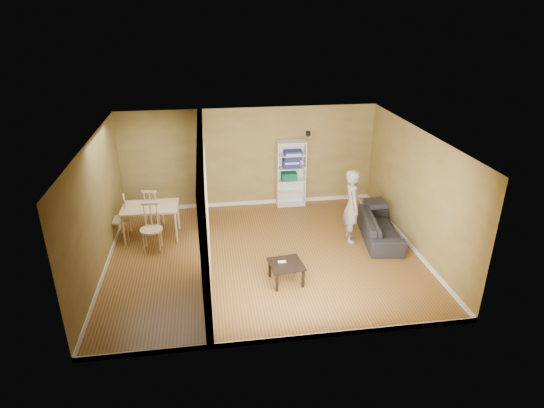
# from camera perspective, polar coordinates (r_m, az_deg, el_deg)

# --- Properties ---
(room_shell) EXTENTS (6.50, 6.50, 6.50)m
(room_shell) POSITION_cam_1_polar(r_m,az_deg,el_deg) (9.19, -1.05, 0.57)
(room_shell) COLOR olive
(room_shell) RESTS_ON ground
(partition) EXTENTS (0.22, 5.50, 2.60)m
(partition) POSITION_cam_1_polar(r_m,az_deg,el_deg) (9.12, -8.54, 0.13)
(partition) COLOR #9A8C4F
(partition) RESTS_ON ground
(wall_speaker) EXTENTS (0.10, 0.10, 0.10)m
(wall_speaker) POSITION_cam_1_polar(r_m,az_deg,el_deg) (11.76, 4.55, 8.80)
(wall_speaker) COLOR black
(wall_speaker) RESTS_ON room_shell
(sofa) EXTENTS (2.00, 1.08, 0.72)m
(sofa) POSITION_cam_1_polar(r_m,az_deg,el_deg) (10.57, 13.39, -2.46)
(sofa) COLOR black
(sofa) RESTS_ON ground
(person) EXTENTS (0.78, 0.64, 1.96)m
(person) POSITION_cam_1_polar(r_m,az_deg,el_deg) (10.13, 10.09, 0.52)
(person) COLOR slate
(person) RESTS_ON ground
(bookshelf) EXTENTS (0.74, 0.32, 1.76)m
(bookshelf) POSITION_cam_1_polar(r_m,az_deg,el_deg) (11.89, 2.36, 3.86)
(bookshelf) COLOR white
(bookshelf) RESTS_ON ground
(paper_box_teal) EXTENTS (0.39, 0.26, 0.20)m
(paper_box_teal) POSITION_cam_1_polar(r_m,az_deg,el_deg) (11.86, 2.16, 3.50)
(paper_box_teal) COLOR #12664B
(paper_box_teal) RESTS_ON bookshelf
(paper_box_navy_b) EXTENTS (0.43, 0.28, 0.22)m
(paper_box_navy_b) POSITION_cam_1_polar(r_m,az_deg,el_deg) (11.75, 2.42, 5.13)
(paper_box_navy_b) COLOR #151A4D
(paper_box_navy_b) RESTS_ON bookshelf
(paper_box_navy_c) EXTENTS (0.45, 0.30, 0.23)m
(paper_box_navy_c) POSITION_cam_1_polar(r_m,az_deg,el_deg) (11.68, 2.62, 6.24)
(paper_box_navy_c) COLOR navy
(paper_box_navy_c) RESTS_ON bookshelf
(coffee_table) EXTENTS (0.61, 0.61, 0.41)m
(coffee_table) POSITION_cam_1_polar(r_m,az_deg,el_deg) (8.73, 1.80, -7.80)
(coffee_table) COLOR black
(coffee_table) RESTS_ON ground
(game_controller) EXTENTS (0.15, 0.04, 0.03)m
(game_controller) POSITION_cam_1_polar(r_m,az_deg,el_deg) (8.72, 1.25, -7.24)
(game_controller) COLOR white
(game_controller) RESTS_ON coffee_table
(dining_table) EXTENTS (1.23, 0.82, 0.77)m
(dining_table) POSITION_cam_1_polar(r_m,az_deg,el_deg) (10.57, -15.03, -0.66)
(dining_table) COLOR tan
(dining_table) RESTS_ON ground
(chair_left) EXTENTS (0.56, 0.56, 1.03)m
(chair_left) POSITION_cam_1_polar(r_m,az_deg,el_deg) (10.76, -18.76, -1.73)
(chair_left) COLOR tan
(chair_left) RESTS_ON ground
(chair_near) EXTENTS (0.48, 0.48, 1.04)m
(chair_near) POSITION_cam_1_polar(r_m,az_deg,el_deg) (10.08, -14.93, -2.97)
(chair_near) COLOR #D0B784
(chair_near) RESTS_ON ground
(chair_far) EXTENTS (0.55, 0.55, 1.01)m
(chair_far) POSITION_cam_1_polar(r_m,az_deg,el_deg) (11.13, -14.63, -0.42)
(chair_far) COLOR tan
(chair_far) RESTS_ON ground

